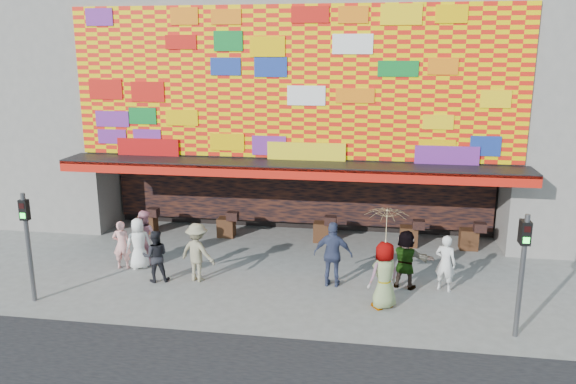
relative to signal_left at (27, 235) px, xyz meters
name	(u,v)px	position (x,y,z in m)	size (l,w,h in m)	color
ground	(270,293)	(6.20, 1.50, -1.86)	(90.00, 90.00, 0.00)	slate
shop_building	(308,86)	(6.20, 9.68, 3.37)	(15.20, 9.40, 10.00)	gray
neighbor_left	(5,65)	(-6.80, 9.50, 4.14)	(11.00, 8.00, 12.00)	gray
signal_left	(27,235)	(0.00, 0.00, 0.00)	(0.22, 0.20, 3.00)	#59595B
signal_right	(523,262)	(12.40, 0.00, 0.00)	(0.22, 0.20, 3.00)	#59595B
ped_a	(139,244)	(1.85, 2.68, -1.06)	(0.78, 0.51, 1.61)	white
ped_b	(122,245)	(1.33, 2.61, -1.10)	(0.56, 0.37, 1.53)	#F5A59F
ped_c	(155,256)	(2.75, 1.80, -1.09)	(0.75, 0.59, 1.55)	black
ped_d	(197,252)	(3.95, 2.04, -0.99)	(1.13, 0.65, 1.74)	gray
ped_e	(333,254)	(7.88, 2.28, -0.91)	(1.11, 0.46, 1.90)	#374061
ped_f	(405,259)	(9.91, 2.47, -1.01)	(1.58, 0.50, 1.70)	gray
ped_g	(384,275)	(9.31, 1.06, -0.96)	(0.88, 0.57, 1.80)	gray
ped_h	(445,263)	(11.01, 2.46, -1.05)	(0.59, 0.39, 1.62)	silver
ped_i	(145,237)	(1.83, 3.20, -1.00)	(0.83, 0.65, 1.72)	pink
parasol	(386,227)	(9.31, 1.06, 0.35)	(1.30, 1.32, 1.97)	#FFEBA0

